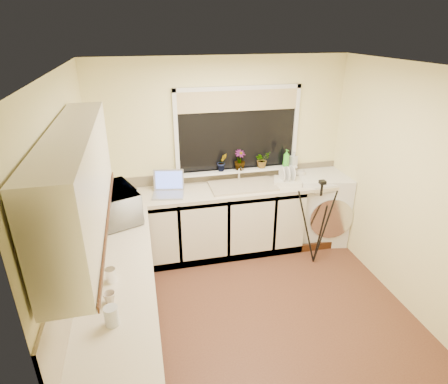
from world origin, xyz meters
TOP-DOWN VIEW (x-y plane):
  - floor at (0.00, 0.00)m, footprint 3.20×3.20m
  - ceiling at (0.00, 0.00)m, footprint 3.20×3.20m
  - wall_back at (0.00, 1.50)m, footprint 3.20×0.00m
  - wall_front at (0.00, -1.50)m, footprint 3.20×0.00m
  - wall_left at (-1.60, 0.00)m, footprint 0.00×3.00m
  - wall_right at (1.60, 0.00)m, footprint 0.00×3.00m
  - base_cabinet_back at (-0.33, 1.20)m, footprint 2.55×0.60m
  - base_cabinet_left at (-1.30, -0.30)m, footprint 0.54×2.40m
  - worktop_back at (0.00, 1.20)m, footprint 3.20×0.60m
  - worktop_left at (-1.30, -0.30)m, footprint 0.60×2.40m
  - upper_cabinet at (-1.44, -0.45)m, footprint 0.28×1.90m
  - splashback_left at (-1.59, -0.30)m, footprint 0.02×2.40m
  - splashback_back at (0.00, 1.49)m, footprint 3.20×0.02m
  - window_glass at (0.20, 1.49)m, footprint 1.50×0.02m
  - window_blind at (0.20, 1.46)m, footprint 1.50×0.02m
  - windowsill at (0.20, 1.43)m, footprint 1.60×0.14m
  - sink at (0.20, 1.20)m, footprint 0.82×0.46m
  - faucet at (0.20, 1.38)m, footprint 0.03×0.03m
  - washing_machine at (1.32, 1.25)m, footprint 0.80×0.78m
  - laptop at (-0.73, 1.21)m, footprint 0.42×0.38m
  - kettle at (-1.21, 0.52)m, footprint 0.15×0.15m
  - dish_rack at (0.80, 1.18)m, footprint 0.43×0.38m
  - tripod at (1.01, 0.67)m, footprint 0.69×0.69m
  - glass_jug at (-1.31, -0.88)m, footprint 0.10×0.10m
  - steel_jar at (-1.33, -0.39)m, footprint 0.08×0.08m
  - microwave at (-1.33, 0.69)m, footprint 0.60×0.72m
  - plant_b at (-0.01, 1.42)m, footprint 0.14×0.12m
  - plant_c at (0.22, 1.42)m, footprint 0.18×0.18m
  - plant_d at (0.52, 1.43)m, footprint 0.24×0.23m
  - soap_bottle_green at (0.85, 1.40)m, footprint 0.10×0.10m
  - soap_bottle_clear at (0.97, 1.43)m, footprint 0.10×0.10m
  - cup_back at (1.03, 1.30)m, footprint 0.13×0.13m
  - cup_left at (-1.33, -0.64)m, footprint 0.12×0.12m

SIDE VIEW (x-z plane):
  - floor at x=0.00m, z-range 0.00..0.00m
  - base_cabinet_back at x=-0.33m, z-range 0.00..0.86m
  - base_cabinet_left at x=-1.30m, z-range 0.00..0.86m
  - washing_machine at x=1.32m, z-range 0.00..0.96m
  - tripod at x=1.01m, z-range 0.00..1.12m
  - worktop_back at x=0.00m, z-range 0.86..0.90m
  - worktop_left at x=-1.30m, z-range 0.86..0.90m
  - sink at x=0.20m, z-range 0.90..0.93m
  - dish_rack at x=0.80m, z-range 0.90..0.95m
  - cup_left at x=-1.33m, z-range 0.90..0.98m
  - cup_back at x=1.03m, z-range 0.90..1.00m
  - steel_jar at x=-1.33m, z-range 0.90..1.01m
  - splashback_back at x=0.00m, z-range 0.90..1.04m
  - glass_jug at x=-1.31m, z-range 0.90..1.04m
  - laptop at x=-0.73m, z-range 0.84..1.11m
  - kettle at x=-1.21m, z-range 0.90..1.10m
  - faucet at x=0.20m, z-range 0.90..1.14m
  - windowsill at x=0.20m, z-range 1.02..1.05m
  - microwave at x=-1.33m, z-range 0.90..1.24m
  - splashback_left at x=-1.59m, z-range 0.90..1.35m
  - soap_bottle_clear at x=0.97m, z-range 1.05..1.23m
  - plant_d at x=0.52m, z-range 1.05..1.27m
  - soap_bottle_green at x=0.85m, z-range 1.05..1.28m
  - plant_b at x=-0.01m, z-range 1.05..1.28m
  - plant_c at x=0.22m, z-range 1.05..1.31m
  - wall_back at x=0.00m, z-range -0.38..2.83m
  - wall_front at x=0.00m, z-range -0.38..2.83m
  - wall_left at x=-1.60m, z-range -0.27..2.73m
  - wall_right at x=1.60m, z-range -0.27..2.73m
  - window_glass at x=0.20m, z-range 1.05..2.05m
  - upper_cabinet at x=-1.44m, z-range 1.45..2.15m
  - window_blind at x=0.20m, z-range 1.80..2.05m
  - ceiling at x=0.00m, z-range 2.45..2.45m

